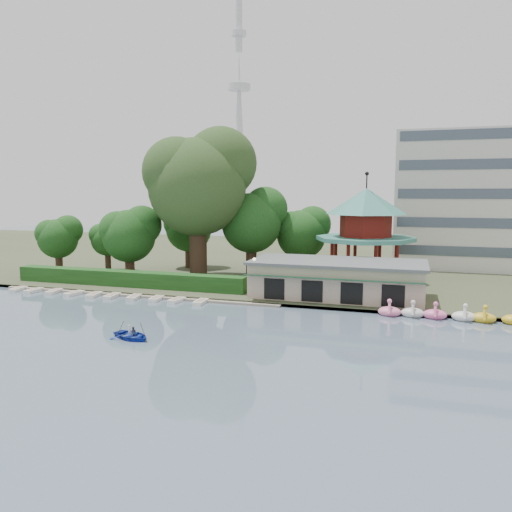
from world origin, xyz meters
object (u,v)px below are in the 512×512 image
at_px(dock, 135,295).
at_px(boathouse, 337,278).
at_px(rowboat_with_passengers, 131,332).
at_px(big_tree, 199,179).
at_px(pavilion, 366,226).

height_order(dock, boathouse, boathouse).
bearing_deg(dock, rowboat_with_passengers, -60.33).
height_order(dock, big_tree, big_tree).
xyz_separation_m(dock, boathouse, (22.00, 4.77, 2.25)).
height_order(boathouse, pavilion, pavilion).
bearing_deg(dock, pavilion, 31.66).
relative_size(dock, boathouse, 1.83).
height_order(dock, pavilion, pavilion).
xyz_separation_m(dock, pavilion, (24.00, 14.80, 7.36)).
bearing_deg(boathouse, rowboat_with_passengers, -125.29).
bearing_deg(pavilion, rowboat_with_passengers, -118.12).
distance_m(boathouse, big_tree, 22.63).
relative_size(boathouse, pavilion, 1.38).
relative_size(dock, rowboat_with_passengers, 5.83).
bearing_deg(pavilion, big_tree, -169.67).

